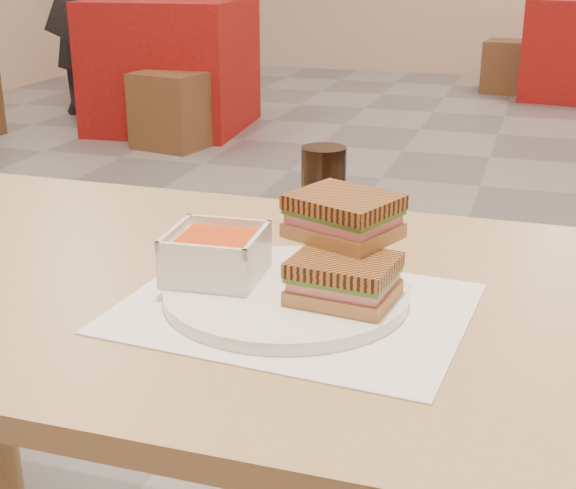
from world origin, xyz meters
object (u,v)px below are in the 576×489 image
(bg_chair_0r, at_px, (174,110))
(bg_table_0, at_px, (172,64))
(main_table, at_px, (183,356))
(bg_chair_2l, at_px, (508,66))
(soup_bowl, at_px, (216,256))
(panini_lower, at_px, (344,279))
(plate, at_px, (286,294))
(cola_glass, at_px, (323,194))

(bg_chair_0r, bearing_deg, bg_table_0, 115.13)
(main_table, xyz_separation_m, bg_chair_2l, (0.09, 6.13, -0.43))
(soup_bowl, distance_m, panini_lower, 0.16)
(main_table, bearing_deg, bg_chair_2l, 89.17)
(plate, relative_size, bg_chair_2l, 0.70)
(soup_bowl, bearing_deg, main_table, 155.48)
(panini_lower, distance_m, cola_glass, 0.25)
(main_table, xyz_separation_m, panini_lower, (0.22, -0.05, 0.16))
(main_table, bearing_deg, soup_bowl, -24.52)
(plate, distance_m, soup_bowl, 0.10)
(panini_lower, relative_size, bg_chair_2l, 0.30)
(soup_bowl, distance_m, cola_glass, 0.23)
(panini_lower, distance_m, bg_chair_0r, 4.11)
(cola_glass, distance_m, bg_chair_0r, 3.87)
(plate, xyz_separation_m, soup_bowl, (-0.09, 0.01, 0.03))
(main_table, distance_m, cola_glass, 0.29)
(main_table, relative_size, bg_chair_0r, 2.59)
(plate, distance_m, cola_glass, 0.23)
(panini_lower, relative_size, cola_glass, 0.92)
(main_table, relative_size, soup_bowl, 10.45)
(panini_lower, height_order, cola_glass, cola_glass)
(plate, height_order, cola_glass, cola_glass)
(bg_chair_2l, bearing_deg, bg_table_0, -133.81)
(bg_table_0, bearing_deg, bg_chair_0r, -64.87)
(bg_chair_2l, bearing_deg, plate, -89.40)
(plate, distance_m, bg_table_0, 4.59)
(cola_glass, relative_size, bg_chair_2l, 0.32)
(bg_table_0, bearing_deg, cola_glass, -62.10)
(soup_bowl, xyz_separation_m, bg_chair_2l, (0.03, 6.16, -0.59))
(soup_bowl, height_order, panini_lower, soup_bowl)
(plate, distance_m, panini_lower, 0.08)
(main_table, xyz_separation_m, bg_table_0, (-1.91, 4.05, -0.23))
(bg_chair_0r, bearing_deg, main_table, -64.74)
(soup_bowl, relative_size, bg_chair_0r, 0.25)
(main_table, height_order, bg_chair_2l, main_table)
(bg_chair_0r, distance_m, bg_chair_2l, 3.12)
(bg_table_0, relative_size, bg_chair_2l, 2.43)
(soup_bowl, xyz_separation_m, bg_table_0, (-1.97, 4.08, -0.38))
(panini_lower, height_order, bg_chair_2l, panini_lower)
(soup_bowl, height_order, bg_table_0, soup_bowl)
(soup_bowl, xyz_separation_m, bg_chair_0r, (-1.74, 3.58, -0.57))
(soup_bowl, relative_size, bg_table_0, 0.12)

